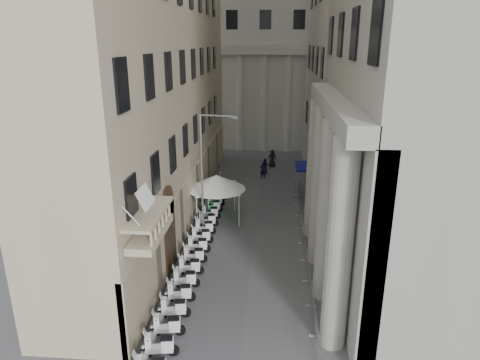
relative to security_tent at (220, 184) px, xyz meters
The scene contains 35 objects.
far_building 30.55m from the security_tent, 84.34° to the left, with size 22.00×10.00×30.00m, color #AEACA4.
iron_fence 4.00m from the security_tent, 127.35° to the right, with size 0.30×28.00×1.40m, color black, non-canonical shape.
blue_awning 9.67m from the security_tent, 40.91° to the left, with size 1.60×3.00×3.00m, color navy, non-canonical shape.
flag 15.37m from the security_tent, 94.67° to the right, with size 1.00×1.40×8.20m, color #9E0C11, non-canonical shape.
scooter_1 15.87m from the security_tent, 93.24° to the right, with size 0.56×1.40×1.50m, color white, non-canonical shape.
scooter_2 14.47m from the security_tent, 93.56° to the right, with size 0.56×1.40×1.50m, color white, non-canonical shape.
scooter_3 13.08m from the security_tent, 93.97° to the right, with size 0.56×1.40×1.50m, color white, non-canonical shape.
scooter_4 11.70m from the security_tent, 94.47° to the right, with size 0.56×1.40×1.50m, color white, non-canonical shape.
scooter_5 10.33m from the security_tent, 95.12° to the right, with size 0.56×1.40×1.50m, color white, non-canonical shape.
scooter_6 8.98m from the security_tent, 95.99° to the right, with size 0.56×1.40×1.50m, color white, non-canonical shape.
scooter_7 7.66m from the security_tent, 97.21° to the right, with size 0.56×1.40×1.50m, color white, non-canonical shape.
scooter_8 6.39m from the security_tent, 99.05° to the right, with size 0.56×1.40×1.50m, color white, non-canonical shape.
scooter_9 5.21m from the security_tent, 102.15° to the right, with size 0.56×1.40×1.50m, color white, non-canonical shape.
scooter_10 4.18m from the security_tent, 108.34° to the right, with size 0.56×1.40×1.50m, color white, non-canonical shape.
scooter_11 3.45m from the security_tent, 125.80° to the right, with size 0.56×1.40×1.50m, color white, non-canonical shape.
scooter_12 3.24m from the security_tent, 166.31° to the left, with size 0.56×1.40×1.50m, color white, non-canonical shape.
scooter_13 3.63m from the security_tent, 118.09° to the left, with size 0.56×1.40×1.50m, color white, non-canonical shape.
scooter_14 4.46m from the security_tent, 105.93° to the left, with size 0.56×1.40×1.50m, color white, non-canonical shape.
scooter_15 5.55m from the security_tent, 101.02° to the left, with size 0.56×1.40×1.50m, color white, non-canonical shape.
barrier_0 16.42m from the security_tent, 67.08° to the right, with size 0.60×2.40×1.10m, color #B2B5BA, non-canonical shape.
barrier_1 14.20m from the security_tent, 63.06° to the right, with size 0.60×2.40×1.10m, color #B2B5BA, non-canonical shape.
barrier_2 12.09m from the security_tent, 57.49° to the right, with size 0.60×2.40×1.10m, color #B2B5BA, non-canonical shape.
barrier_3 10.16m from the security_tent, 49.50° to the right, with size 0.60×2.40×1.10m, color #B2B5BA, non-canonical shape.
barrier_4 8.52m from the security_tent, 37.69° to the right, with size 0.60×2.40×1.10m, color #B2B5BA, non-canonical shape.
barrier_5 7.39m from the security_tent, 20.53° to the right, with size 0.60×2.40×1.10m, color #B2B5BA, non-canonical shape.
barrier_6 7.01m from the security_tent, ahead, with size 0.60×2.40×1.10m, color #B2B5BA, non-canonical shape.
barrier_7 7.49m from the security_tent, 22.87° to the left, with size 0.60×2.40×1.10m, color #B2B5BA, non-canonical shape.
barrier_8 8.69m from the security_tent, 39.35° to the left, with size 0.60×2.40×1.10m, color #B2B5BA, non-canonical shape.
barrier_9 10.37m from the security_tent, 50.62° to the left, with size 0.60×2.40×1.10m, color #B2B5BA, non-canonical shape.
security_tent is the anchor object (origin of this frame).
street_lamp 3.20m from the security_tent, 107.28° to the right, with size 2.87×0.68×8.86m.
info_kiosk 2.84m from the security_tent, 138.90° to the left, with size 0.59×0.95×1.94m.
pedestrian_a 11.95m from the security_tent, 74.86° to the left, with size 0.64×0.42×1.76m, color #0C1133.
pedestrian_b 13.42m from the security_tent, 76.04° to the left, with size 0.81×0.63×1.67m, color black.
pedestrian_c 16.14m from the security_tent, 75.52° to the left, with size 0.98×0.63×2.00m, color black.
Camera 1 is at (1.20, -11.22, 13.75)m, focal length 32.00 mm.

